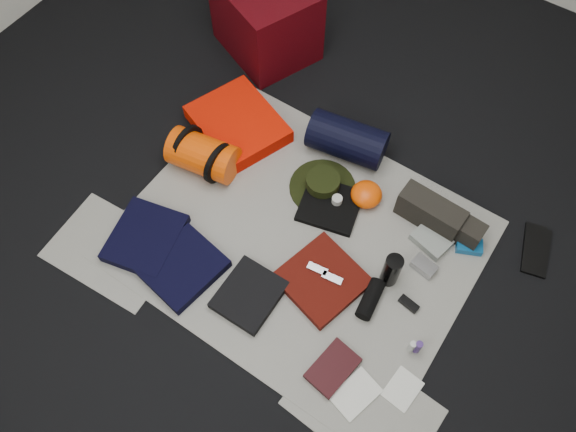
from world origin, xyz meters
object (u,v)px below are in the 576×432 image
Objects in this scene: sleeping_pad at (238,124)px; stuff_sack at (203,155)px; red_cabinet at (266,18)px; paperback_book at (333,368)px; water_bottle at (391,270)px; compact_camera at (424,266)px; navy_duffel at (347,139)px.

stuff_sack reaches higher than sleeping_pad.
red_cabinet is 2.34× the size of paperback_book.
red_cabinet is 0.65m from sleeping_pad.
compact_camera is at bearing 51.63° from water_bottle.
stuff_sack is (0.00, -0.29, 0.06)m from sleeping_pad.
paperback_book is (1.32, -1.39, -0.19)m from red_cabinet.
red_cabinet is 1.32× the size of navy_duffel.
sleeping_pad is 0.29m from stuff_sack.
water_bottle is 0.19m from compact_camera.
compact_camera is 0.52× the size of paperback_book.
stuff_sack is 0.86× the size of navy_duffel.
sleeping_pad is at bearing -170.26° from navy_duffel.
paperback_book is (1.09, -0.51, -0.08)m from stuff_sack.
sleeping_pad is 1.21× the size of navy_duffel.
red_cabinet is 1.59m from water_bottle.
stuff_sack is (0.23, -0.87, -0.11)m from red_cabinet.
sleeping_pad is at bearing -178.81° from compact_camera.
navy_duffel is at bearing -4.67° from red_cabinet.
water_bottle reaches higher than sleeping_pad.
sleeping_pad is 1.13m from water_bottle.
sleeping_pad reaches higher than compact_camera.
paperback_book is (1.09, -0.80, -0.03)m from sleeping_pad.
compact_camera reaches higher than paperback_book.
water_bottle is at bearing -1.09° from stuff_sack.
stuff_sack is 1.08m from water_bottle.
navy_duffel is at bearing 136.74° from water_bottle.
water_bottle is (1.08, -0.02, 0.00)m from stuff_sack.
red_cabinet is at bearing 110.74° from sleeping_pad.
red_cabinet is at bearing 143.24° from navy_duffel.
stuff_sack is at bearing 178.91° from water_bottle.
stuff_sack is 0.73m from navy_duffel.
paperback_book is (-0.10, -0.63, -0.01)m from compact_camera.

